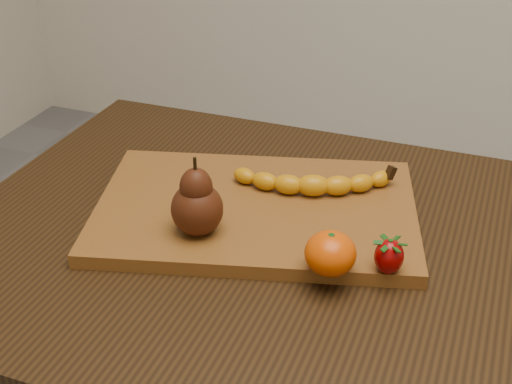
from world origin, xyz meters
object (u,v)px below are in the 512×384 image
at_px(cutting_board, 256,210).
at_px(mandarin, 330,253).
at_px(table, 308,301).
at_px(pear, 196,196).

relative_size(cutting_board, mandarin, 7.08).
distance_m(table, cutting_board, 0.15).
height_order(table, cutting_board, cutting_board).
distance_m(table, pear, 0.23).
bearing_deg(cutting_board, pear, -132.26).
distance_m(cutting_board, mandarin, 0.19).
bearing_deg(pear, mandarin, -7.75).
relative_size(pear, mandarin, 1.70).
height_order(table, mandarin, mandarin).
xyz_separation_m(cutting_board, mandarin, (0.14, -0.12, 0.04)).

